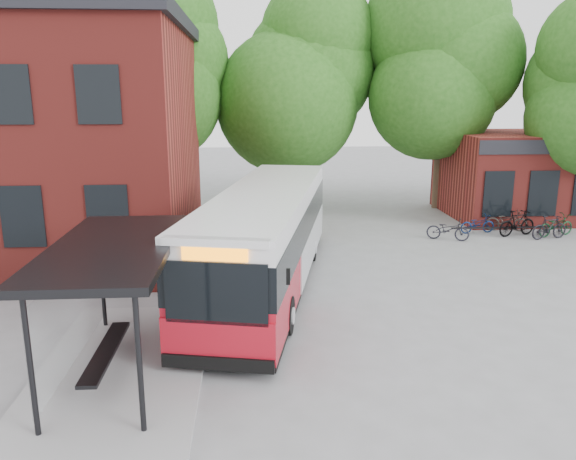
{
  "coord_description": "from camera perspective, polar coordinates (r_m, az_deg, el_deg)",
  "views": [
    {
      "loc": [
        -1.68,
        -12.19,
        5.86
      ],
      "look_at": [
        -0.61,
        3.48,
        2.0
      ],
      "focal_mm": 35.0,
      "sensor_mm": 36.0,
      "label": 1
    }
  ],
  "objects": [
    {
      "name": "ground",
      "position": [
        13.63,
        3.62,
        -11.69
      ],
      "size": [
        100.0,
        100.0,
        0.0
      ],
      "primitive_type": "plane",
      "color": "gray"
    },
    {
      "name": "bus_shelter",
      "position": [
        12.36,
        -17.0,
        -7.75
      ],
      "size": [
        3.6,
        7.0,
        2.9
      ],
      "primitive_type": null,
      "color": "black",
      "rests_on": "ground"
    },
    {
      "name": "bike_rail",
      "position": [
        25.39,
        21.76,
        -0.1
      ],
      "size": [
        5.2,
        0.1,
        0.38
      ],
      "primitive_type": null,
      "color": "black",
      "rests_on": "ground"
    },
    {
      "name": "tree_0",
      "position": [
        28.52,
        -12.96,
        12.74
      ],
      "size": [
        7.92,
        7.92,
        11.0
      ],
      "primitive_type": null,
      "color": "#215316",
      "rests_on": "ground"
    },
    {
      "name": "tree_1",
      "position": [
        29.32,
        1.36,
        12.51
      ],
      "size": [
        7.92,
        7.92,
        10.4
      ],
      "primitive_type": null,
      "color": "#215316",
      "rests_on": "ground"
    },
    {
      "name": "tree_2",
      "position": [
        29.81,
        15.41,
        12.63
      ],
      "size": [
        7.92,
        7.92,
        11.0
      ],
      "primitive_type": null,
      "color": "#215316",
      "rests_on": "ground"
    },
    {
      "name": "city_bus",
      "position": [
        17.1,
        -2.17,
        -0.92
      ],
      "size": [
        4.94,
        12.21,
        3.04
      ],
      "primitive_type": null,
      "rotation": [
        0.0,
        0.0,
        -0.21
      ],
      "color": "#A90F1E",
      "rests_on": "ground"
    },
    {
      "name": "bicycle_0",
      "position": [
        23.7,
        15.93,
        0.06
      ],
      "size": [
        1.78,
        1.21,
        0.89
      ],
      "primitive_type": "imported",
      "rotation": [
        0.0,
        0.0,
        1.16
      ],
      "color": "black",
      "rests_on": "ground"
    },
    {
      "name": "bicycle_2",
      "position": [
        25.26,
        18.69,
        0.6
      ],
      "size": [
        1.61,
        0.74,
        0.81
      ],
      "primitive_type": "imported",
      "rotation": [
        0.0,
        0.0,
        1.7
      ],
      "color": "#0B204C",
      "rests_on": "ground"
    },
    {
      "name": "bicycle_3",
      "position": [
        25.31,
        22.25,
        0.64
      ],
      "size": [
        1.89,
        1.03,
        1.09
      ],
      "primitive_type": "imported",
      "rotation": [
        0.0,
        0.0,
        1.87
      ],
      "color": "black",
      "rests_on": "ground"
    },
    {
      "name": "bicycle_4",
      "position": [
        26.08,
        21.3,
        0.89
      ],
      "size": [
        1.83,
        0.98,
        0.91
      ],
      "primitive_type": "imported",
      "rotation": [
        0.0,
        0.0,
        1.34
      ],
      "color": "#332E29",
      "rests_on": "ground"
    },
    {
      "name": "bicycle_5",
      "position": [
        25.3,
        25.02,
        0.25
      ],
      "size": [
        1.72,
        0.81,
        0.99
      ],
      "primitive_type": "imported",
      "rotation": [
        0.0,
        0.0,
        1.78
      ],
      "color": "black",
      "rests_on": "ground"
    },
    {
      "name": "bicycle_6",
      "position": [
        25.93,
        25.56,
        0.44
      ],
      "size": [
        1.89,
        1.14,
        0.94
      ],
      "primitive_type": "imported",
      "rotation": [
        0.0,
        0.0,
        1.88
      ],
      "color": "#10381D",
      "rests_on": "ground"
    }
  ]
}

